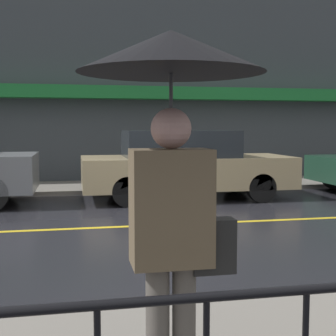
# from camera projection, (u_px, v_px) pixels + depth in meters

# --- Properties ---
(ground_plane) EXTENTS (80.00, 80.00, 0.00)m
(ground_plane) POSITION_uv_depth(u_px,v_px,m) (137.00, 226.00, 7.75)
(ground_plane) COLOR black
(sidewalk_far) EXTENTS (28.00, 2.16, 0.11)m
(sidewalk_far) POSITION_uv_depth(u_px,v_px,m) (113.00, 187.00, 12.45)
(sidewalk_far) COLOR slate
(sidewalk_far) RESTS_ON ground_plane
(lane_marking) EXTENTS (25.20, 0.12, 0.01)m
(lane_marking) POSITION_uv_depth(u_px,v_px,m) (137.00, 226.00, 7.75)
(lane_marking) COLOR gold
(lane_marking) RESTS_ON ground_plane
(building_storefront) EXTENTS (28.00, 0.85, 6.46)m
(building_storefront) POSITION_uv_depth(u_px,v_px,m) (108.00, 72.00, 13.35)
(building_storefront) COLOR #383D42
(building_storefront) RESTS_ON ground_plane
(pedestrian) EXTENTS (0.99, 0.99, 2.03)m
(pedestrian) POSITION_uv_depth(u_px,v_px,m) (172.00, 116.00, 2.47)
(pedestrian) COLOR #4C4742
(pedestrian) RESTS_ON sidewalk_near
(car_tan) EXTENTS (4.73, 1.86, 1.56)m
(car_tan) POSITION_uv_depth(u_px,v_px,m) (185.00, 165.00, 10.65)
(car_tan) COLOR tan
(car_tan) RESTS_ON ground_plane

